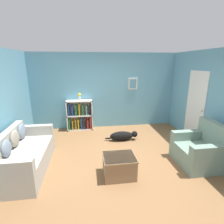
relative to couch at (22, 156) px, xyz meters
name	(u,v)px	position (x,y,z in m)	size (l,w,h in m)	color
ground_plane	(114,157)	(2.04, 0.24, -0.33)	(14.00, 14.00, 0.00)	brown
wall_back	(105,91)	(2.04, 2.49, 0.97)	(5.60, 0.13, 2.60)	#609EB7
wall_right	(215,103)	(4.59, 0.26, 0.96)	(0.16, 5.00, 2.60)	#609EB7
couch	(22,156)	(0.00, 0.00, 0.00)	(0.89, 1.87, 0.85)	#ADA89E
bookshelf	(80,116)	(1.15, 2.28, 0.15)	(0.88, 0.32, 1.04)	silver
recliner_chair	(201,150)	(3.95, -0.32, 0.01)	(0.90, 0.99, 0.98)	gray
coffee_table	(119,165)	(2.03, -0.51, -0.10)	(0.65, 0.55, 0.44)	#846647
dog	(123,136)	(2.45, 1.17, -0.19)	(0.99, 0.25, 0.28)	black
vase	(79,96)	(1.17, 2.27, 0.85)	(0.11, 0.11, 0.25)	silver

